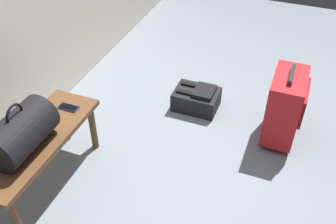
{
  "coord_description": "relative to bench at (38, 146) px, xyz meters",
  "views": [
    {
      "loc": [
        -1.86,
        -0.35,
        2.08
      ],
      "look_at": [
        0.25,
        0.47,
        0.25
      ],
      "focal_mm": 40.57,
      "sensor_mm": 36.0,
      "label": 1
    }
  ],
  "objects": [
    {
      "name": "ground_plane",
      "position": [
        0.51,
        -1.08,
        -0.36
      ],
      "size": [
        6.6,
        6.6,
        0.0
      ],
      "primitive_type": "plane",
      "color": "slate"
    },
    {
      "name": "bench",
      "position": [
        0.0,
        0.0,
        0.0
      ],
      "size": [
        1.0,
        0.36,
        0.43
      ],
      "color": "brown",
      "rests_on": "ground"
    },
    {
      "name": "duffel_bag_black",
      "position": [
        -0.1,
        0.0,
        0.2
      ],
      "size": [
        0.44,
        0.26,
        0.34
      ],
      "color": "black",
      "rests_on": "bench"
    },
    {
      "name": "cell_phone",
      "position": [
        0.34,
        -0.03,
        0.07
      ],
      "size": [
        0.07,
        0.14,
        0.01
      ],
      "color": "#191E4C",
      "rests_on": "bench"
    },
    {
      "name": "suitcase_upright_red",
      "position": [
        1.07,
        -1.44,
        -0.05
      ],
      "size": [
        0.43,
        0.26,
        0.61
      ],
      "color": "red",
      "rests_on": "ground"
    },
    {
      "name": "backpack_dark",
      "position": [
        1.2,
        -0.71,
        -0.27
      ],
      "size": [
        0.28,
        0.38,
        0.21
      ],
      "color": "black",
      "rests_on": "ground"
    }
  ]
}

